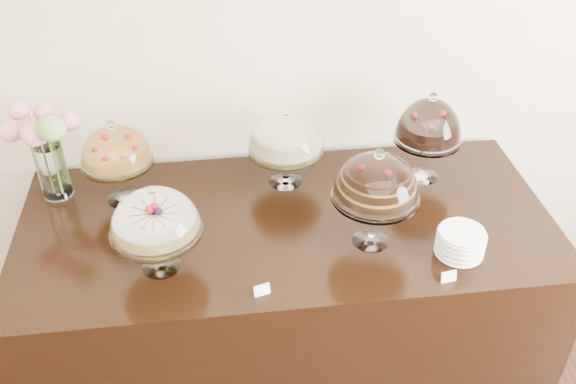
{
  "coord_description": "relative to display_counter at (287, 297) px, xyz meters",
  "views": [
    {
      "loc": [
        -0.42,
        0.4,
        2.56
      ],
      "look_at": [
        -0.17,
        2.4,
        1.08
      ],
      "focal_mm": 40.0,
      "sensor_mm": 36.0,
      "label": 1
    }
  ],
  "objects": [
    {
      "name": "display_counter",
      "position": [
        0.0,
        0.0,
        0.0
      ],
      "size": [
        2.2,
        1.0,
        0.9
      ],
      "primitive_type": "cube",
      "color": "black",
      "rests_on": "ground"
    },
    {
      "name": "cake_stand_dark_choco",
      "position": [
        0.65,
        0.24,
        0.72
      ],
      "size": [
        0.29,
        0.29,
        0.42
      ],
      "color": "white",
      "rests_on": "display_counter"
    },
    {
      "name": "cake_stand_choco_layer",
      "position": [
        0.32,
        -0.17,
        0.74
      ],
      "size": [
        0.34,
        0.34,
        0.43
      ],
      "color": "white",
      "rests_on": "display_counter"
    },
    {
      "name": "plate_stack",
      "position": [
        0.64,
        -0.29,
        0.5
      ],
      "size": [
        0.18,
        0.18,
        0.1
      ],
      "color": "white",
      "rests_on": "display_counter"
    },
    {
      "name": "cake_stand_cheesecake",
      "position": [
        0.03,
        0.28,
        0.68
      ],
      "size": [
        0.33,
        0.33,
        0.37
      ],
      "color": "white",
      "rests_on": "display_counter"
    },
    {
      "name": "flower_vase",
      "position": [
        -0.96,
        0.29,
        0.73
      ],
      "size": [
        0.31,
        0.31,
        0.45
      ],
      "color": "white",
      "rests_on": "display_counter"
    },
    {
      "name": "cake_stand_sugar_sponge",
      "position": [
        -0.5,
        -0.22,
        0.69
      ],
      "size": [
        0.34,
        0.34,
        0.37
      ],
      "color": "white",
      "rests_on": "display_counter"
    },
    {
      "name": "cake_stand_fruit_tart",
      "position": [
        -0.68,
        0.24,
        0.7
      ],
      "size": [
        0.3,
        0.3,
        0.38
      ],
      "color": "white",
      "rests_on": "display_counter"
    },
    {
      "name": "price_card_left",
      "position": [
        -0.14,
        -0.41,
        0.47
      ],
      "size": [
        0.06,
        0.03,
        0.04
      ],
      "primitive_type": "cube",
      "rotation": [
        -0.21,
        0.0,
        0.28
      ],
      "color": "white",
      "rests_on": "display_counter"
    },
    {
      "name": "wall_back",
      "position": [
        0.17,
        0.55,
        1.05
      ],
      "size": [
        5.0,
        0.04,
        3.0
      ],
      "primitive_type": "cube",
      "color": "beige",
      "rests_on": "ground"
    },
    {
      "name": "price_card_right",
      "position": [
        0.55,
        -0.43,
        0.47
      ],
      "size": [
        0.06,
        0.02,
        0.04
      ],
      "primitive_type": "cube",
      "rotation": [
        -0.21,
        0.0,
        0.16
      ],
      "color": "white",
      "rests_on": "display_counter"
    }
  ]
}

